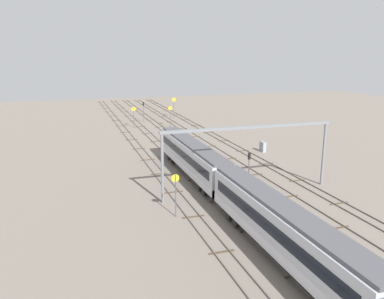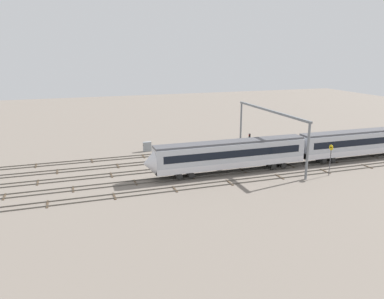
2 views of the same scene
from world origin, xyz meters
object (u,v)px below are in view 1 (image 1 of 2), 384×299
object	(u,v)px
signal_light_trackside_approach	(143,109)
signal_light_trackside_departure	(249,164)
overhead_gantry	(249,141)
speed_sign_mid_trackside	(170,114)
speed_sign_distant_end	(134,114)
speed_sign_far_trackside	(176,190)
relay_cabinet	(263,147)
speed_sign_near_foreground	(174,104)

from	to	relation	value
signal_light_trackside_approach	signal_light_trackside_departure	distance (m)	52.93
overhead_gantry	signal_light_trackside_departure	bearing A→B (deg)	-27.99
speed_sign_mid_trackside	speed_sign_distant_end	xyz separation A→B (m)	(1.49, 8.44, 0.02)
speed_sign_mid_trackside	signal_light_trackside_departure	world-z (taller)	speed_sign_mid_trackside
speed_sign_mid_trackside	speed_sign_far_trackside	bearing A→B (deg)	165.84
speed_sign_far_trackside	relay_cabinet	distance (m)	32.20
relay_cabinet	speed_sign_distant_end	bearing A→B (deg)	30.98
overhead_gantry	relay_cabinet	world-z (taller)	overhead_gantry
speed_sign_far_trackside	speed_sign_mid_trackside	bearing A→B (deg)	-14.16
speed_sign_near_foreground	speed_sign_mid_trackside	bearing A→B (deg)	161.23
speed_sign_far_trackside	signal_light_trackside_departure	distance (m)	14.10
overhead_gantry	speed_sign_far_trackside	distance (m)	11.98
signal_light_trackside_approach	relay_cabinet	bearing A→B (deg)	-158.94
speed_sign_near_foreground	relay_cabinet	size ratio (longest dim) A/B	3.02
signal_light_trackside_approach	signal_light_trackside_departure	bearing A→B (deg)	-175.79
signal_light_trackside_approach	relay_cabinet	world-z (taller)	signal_light_trackside_approach
overhead_gantry	speed_sign_far_trackside	size ratio (longest dim) A/B	4.71
speed_sign_near_foreground	speed_sign_distant_end	distance (m)	17.27
overhead_gantry	signal_light_trackside_departure	distance (m)	5.02
speed_sign_far_trackside	speed_sign_near_foreground	bearing A→B (deg)	-15.11
speed_sign_distant_end	signal_light_trackside_departure	bearing A→B (deg)	-170.57
speed_sign_far_trackside	signal_light_trackside_approach	xyz separation A→B (m)	(60.02, -8.21, 0.24)
speed_sign_distant_end	relay_cabinet	xyz separation A→B (m)	(-29.94, -17.97, -2.31)
overhead_gantry	relay_cabinet	bearing A→B (deg)	-32.69
speed_sign_far_trackside	signal_light_trackside_approach	distance (m)	60.58
signal_light_trackside_departure	relay_cabinet	world-z (taller)	signal_light_trackside_departure
speed_sign_near_foreground	speed_sign_far_trackside	bearing A→B (deg)	164.89
speed_sign_near_foreground	signal_light_trackside_departure	world-z (taller)	speed_sign_near_foreground
overhead_gantry	signal_light_trackside_approach	bearing A→B (deg)	2.41
speed_sign_far_trackside	signal_light_trackside_departure	size ratio (longest dim) A/B	1.08
speed_sign_near_foreground	signal_light_trackside_approach	bearing A→B (deg)	115.45
speed_sign_far_trackside	speed_sign_distant_end	xyz separation A→B (m)	(52.87, -4.52, 0.15)
overhead_gantry	signal_light_trackside_departure	world-z (taller)	overhead_gantry
signal_light_trackside_approach	speed_sign_mid_trackside	bearing A→B (deg)	-151.19
relay_cabinet	speed_sign_mid_trackside	bearing A→B (deg)	18.52
speed_sign_mid_trackside	signal_light_trackside_departure	distance (m)	44.15
signal_light_trackside_approach	overhead_gantry	bearing A→B (deg)	-177.59
overhead_gantry	speed_sign_mid_trackside	world-z (taller)	overhead_gantry
overhead_gantry	speed_sign_mid_trackside	bearing A→B (deg)	-2.93
speed_sign_far_trackside	signal_light_trackside_departure	world-z (taller)	speed_sign_far_trackside
overhead_gantry	speed_sign_near_foreground	size ratio (longest dim) A/B	4.16
speed_sign_near_foreground	speed_sign_far_trackside	xyz separation A→B (m)	(-64.39, 17.38, -0.55)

